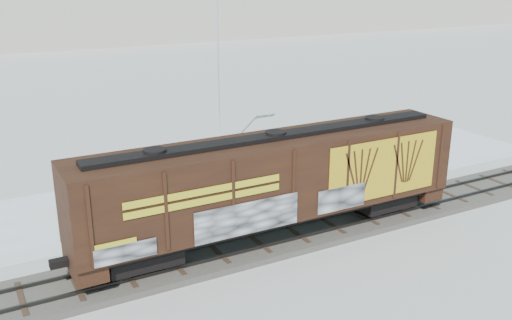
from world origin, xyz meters
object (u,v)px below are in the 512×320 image
flagpole (220,93)px  car_dark (396,150)px  car_silver (98,197)px  car_white (288,172)px  hopper_railcar (275,180)px

flagpole → car_dark: 12.21m
car_silver → car_white: bearing=-87.7°
flagpole → car_white: (1.12, -6.77, -3.63)m
flagpole → car_white: flagpole is taller
flagpole → car_dark: size_ratio=2.43×
hopper_railcar → car_white: bearing=53.9°
car_dark → flagpole: bearing=51.7°
flagpole → car_silver: size_ratio=2.94×
flagpole → car_dark: (9.74, -6.41, -3.59)m
flagpole → car_silver: bearing=-151.2°
car_white → car_silver: bearing=98.3°
hopper_railcar → flagpole: 13.56m
hopper_railcar → car_white: 8.13m
hopper_railcar → car_silver: hopper_railcar is taller
car_dark → car_white: bearing=87.4°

